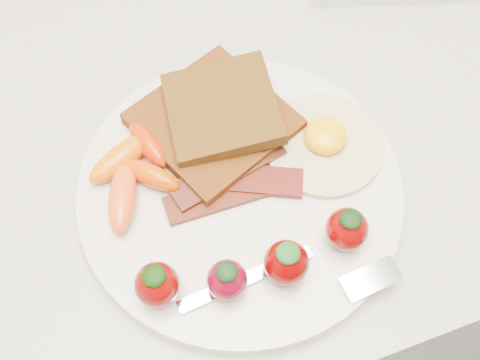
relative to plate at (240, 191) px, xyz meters
name	(u,v)px	position (x,y,z in m)	size (l,w,h in m)	color
counter	(194,256)	(-0.03, 0.14, -0.46)	(2.00, 0.60, 0.90)	gray
plate	(240,191)	(0.00, 0.00, 0.00)	(0.27, 0.27, 0.02)	beige
toast_lower	(214,122)	(0.00, 0.06, 0.02)	(0.11, 0.11, 0.01)	black
toast_upper	(222,109)	(0.01, 0.06, 0.03)	(0.09, 0.09, 0.01)	black
fried_egg	(324,142)	(0.08, 0.01, 0.01)	(0.13, 0.13, 0.02)	beige
bacon_strips	(232,181)	(-0.01, 0.00, 0.01)	(0.12, 0.07, 0.01)	black
baby_carrots	(133,171)	(-0.08, 0.04, 0.02)	(0.08, 0.10, 0.02)	#D85F00
strawberries	(257,263)	(-0.01, -0.07, 0.03)	(0.18, 0.05, 0.04)	#650303
fork	(303,279)	(0.02, -0.09, 0.01)	(0.17, 0.05, 0.00)	silver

